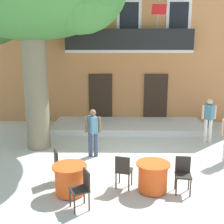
{
  "coord_description": "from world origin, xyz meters",
  "views": [
    {
      "loc": [
        -0.38,
        -8.67,
        3.68
      ],
      "look_at": [
        -0.56,
        1.47,
        1.3
      ],
      "focal_mm": 46.93,
      "sensor_mm": 36.0,
      "label": 1
    }
  ],
  "objects_px": {
    "ground_planter_left": "(46,121)",
    "cafe_chair_near_tree_1": "(60,163)",
    "cafe_chair_near_tree_0": "(82,187)",
    "cafe_chair_middle_1": "(183,172)",
    "cafe_table_near_tree": "(70,179)",
    "cafe_chair_middle_0": "(123,169)",
    "pedestrian_mid_plaza": "(209,118)",
    "cafe_table_middle": "(153,177)",
    "pedestrian_by_tree": "(93,130)",
    "ground_planter_right": "(210,120)"
  },
  "relations": [
    {
      "from": "cafe_table_near_tree",
      "to": "cafe_table_middle",
      "type": "relative_size",
      "value": 1.0
    },
    {
      "from": "cafe_table_middle",
      "to": "cafe_chair_middle_0",
      "type": "height_order",
      "value": "cafe_chair_middle_0"
    },
    {
      "from": "cafe_chair_near_tree_1",
      "to": "pedestrian_by_tree",
      "type": "xyz_separation_m",
      "value": [
        0.74,
        1.85,
        0.38
      ]
    },
    {
      "from": "cafe_chair_near_tree_0",
      "to": "pedestrian_mid_plaza",
      "type": "bearing_deg",
      "value": 47.83
    },
    {
      "from": "cafe_chair_near_tree_1",
      "to": "ground_planter_right",
      "type": "xyz_separation_m",
      "value": [
        5.68,
        5.38,
        -0.19
      ]
    },
    {
      "from": "cafe_table_middle",
      "to": "ground_planter_left",
      "type": "height_order",
      "value": "cafe_table_middle"
    },
    {
      "from": "cafe_chair_near_tree_1",
      "to": "pedestrian_by_tree",
      "type": "distance_m",
      "value": 2.03
    },
    {
      "from": "ground_planter_left",
      "to": "cafe_chair_near_tree_1",
      "type": "bearing_deg",
      "value": -72.28
    },
    {
      "from": "cafe_chair_near_tree_1",
      "to": "cafe_table_middle",
      "type": "bearing_deg",
      "value": -11.1
    },
    {
      "from": "cafe_chair_near_tree_0",
      "to": "cafe_table_near_tree",
      "type": "bearing_deg",
      "value": 121.08
    },
    {
      "from": "cafe_chair_middle_1",
      "to": "ground_planter_left",
      "type": "xyz_separation_m",
      "value": [
        -4.79,
        5.47,
        -0.16
      ]
    },
    {
      "from": "cafe_chair_near_tree_1",
      "to": "ground_planter_left",
      "type": "distance_m",
      "value": 5.23
    },
    {
      "from": "cafe_chair_near_tree_1",
      "to": "ground_planter_right",
      "type": "distance_m",
      "value": 7.82
    },
    {
      "from": "cafe_chair_middle_0",
      "to": "cafe_chair_middle_1",
      "type": "xyz_separation_m",
      "value": [
        1.5,
        -0.14,
        0.0
      ]
    },
    {
      "from": "cafe_chair_near_tree_0",
      "to": "ground_planter_right",
      "type": "xyz_separation_m",
      "value": [
        4.93,
        6.68,
        -0.19
      ]
    },
    {
      "from": "cafe_chair_middle_0",
      "to": "pedestrian_mid_plaza",
      "type": "distance_m",
      "value": 4.95
    },
    {
      "from": "cafe_chair_near_tree_1",
      "to": "pedestrian_by_tree",
      "type": "bearing_deg",
      "value": 68.32
    },
    {
      "from": "pedestrian_mid_plaza",
      "to": "cafe_chair_middle_0",
      "type": "bearing_deg",
      "value": -131.5
    },
    {
      "from": "cafe_table_near_tree",
      "to": "ground_planter_right",
      "type": "bearing_deg",
      "value": 48.63
    },
    {
      "from": "cafe_chair_near_tree_0",
      "to": "ground_planter_right",
      "type": "bearing_deg",
      "value": 53.6
    },
    {
      "from": "cafe_table_near_tree",
      "to": "cafe_chair_near_tree_1",
      "type": "bearing_deg",
      "value": 118.8
    },
    {
      "from": "cafe_chair_middle_0",
      "to": "cafe_table_near_tree",
      "type": "bearing_deg",
      "value": -166.88
    },
    {
      "from": "ground_planter_left",
      "to": "pedestrian_by_tree",
      "type": "distance_m",
      "value": 3.94
    },
    {
      "from": "cafe_chair_near_tree_0",
      "to": "cafe_chair_middle_1",
      "type": "distance_m",
      "value": 2.57
    },
    {
      "from": "ground_planter_right",
      "to": "pedestrian_by_tree",
      "type": "distance_m",
      "value": 6.1
    },
    {
      "from": "ground_planter_right",
      "to": "cafe_chair_middle_1",
      "type": "bearing_deg",
      "value": -112.98
    },
    {
      "from": "cafe_chair_near_tree_0",
      "to": "cafe_chair_middle_1",
      "type": "height_order",
      "value": "same"
    },
    {
      "from": "cafe_chair_middle_1",
      "to": "pedestrian_by_tree",
      "type": "distance_m",
      "value": 3.42
    },
    {
      "from": "cafe_table_near_tree",
      "to": "ground_planter_right",
      "type": "distance_m",
      "value": 8.05
    },
    {
      "from": "cafe_chair_near_tree_0",
      "to": "pedestrian_mid_plaza",
      "type": "xyz_separation_m",
      "value": [
        4.21,
        4.65,
        0.43
      ]
    },
    {
      "from": "pedestrian_by_tree",
      "to": "cafe_chair_middle_0",
      "type": "bearing_deg",
      "value": -66.46
    },
    {
      "from": "cafe_chair_middle_0",
      "to": "ground_planter_right",
      "type": "relative_size",
      "value": 1.53
    },
    {
      "from": "cafe_table_middle",
      "to": "ground_planter_left",
      "type": "xyz_separation_m",
      "value": [
        -4.03,
        5.46,
        -0.02
      ]
    },
    {
      "from": "ground_planter_left",
      "to": "ground_planter_right",
      "type": "distance_m",
      "value": 7.28
    },
    {
      "from": "ground_planter_left",
      "to": "pedestrian_mid_plaza",
      "type": "bearing_deg",
      "value": -14.05
    },
    {
      "from": "cafe_table_middle",
      "to": "cafe_chair_middle_0",
      "type": "bearing_deg",
      "value": 170.15
    },
    {
      "from": "cafe_table_near_tree",
      "to": "cafe_chair_near_tree_0",
      "type": "xyz_separation_m",
      "value": [
        0.39,
        -0.65,
        0.14
      ]
    },
    {
      "from": "cafe_chair_near_tree_0",
      "to": "cafe_table_middle",
      "type": "relative_size",
      "value": 1.05
    },
    {
      "from": "ground_planter_left",
      "to": "cafe_chair_near_tree_0",
      "type": "bearing_deg",
      "value": -69.55
    },
    {
      "from": "cafe_chair_near_tree_1",
      "to": "pedestrian_mid_plaza",
      "type": "distance_m",
      "value": 6.0
    },
    {
      "from": "pedestrian_mid_plaza",
      "to": "ground_planter_left",
      "type": "bearing_deg",
      "value": 165.95
    },
    {
      "from": "ground_planter_right",
      "to": "pedestrian_by_tree",
      "type": "xyz_separation_m",
      "value": [
        -4.94,
        -3.52,
        0.57
      ]
    },
    {
      "from": "cafe_chair_middle_0",
      "to": "cafe_chair_middle_1",
      "type": "height_order",
      "value": "same"
    },
    {
      "from": "cafe_table_middle",
      "to": "ground_planter_left",
      "type": "distance_m",
      "value": 6.79
    },
    {
      "from": "cafe_chair_middle_0",
      "to": "pedestrian_mid_plaza",
      "type": "height_order",
      "value": "pedestrian_mid_plaza"
    },
    {
      "from": "pedestrian_by_tree",
      "to": "ground_planter_right",
      "type": "bearing_deg",
      "value": 35.48
    },
    {
      "from": "cafe_table_near_tree",
      "to": "ground_planter_left",
      "type": "xyz_separation_m",
      "value": [
        -1.96,
        5.64,
        -0.02
      ]
    },
    {
      "from": "cafe_chair_near_tree_1",
      "to": "cafe_chair_middle_1",
      "type": "relative_size",
      "value": 1.0
    },
    {
      "from": "cafe_chair_near_tree_1",
      "to": "cafe_chair_middle_1",
      "type": "distance_m",
      "value": 3.23
    },
    {
      "from": "cafe_chair_middle_1",
      "to": "pedestrian_mid_plaza",
      "type": "relative_size",
      "value": 0.54
    }
  ]
}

